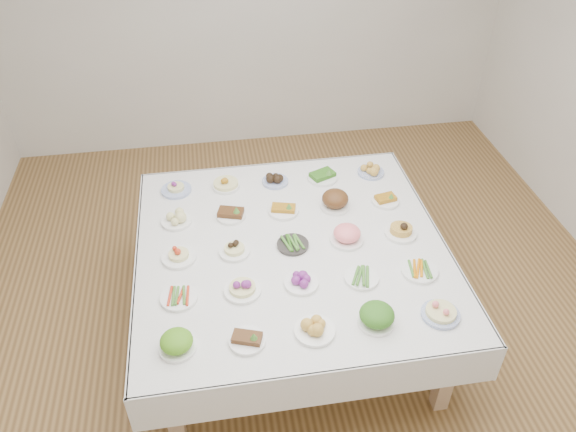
{
  "coord_description": "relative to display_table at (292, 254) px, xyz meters",
  "views": [
    {
      "loc": [
        -0.53,
        -2.87,
        3.15
      ],
      "look_at": [
        -0.07,
        -0.03,
        0.88
      ],
      "focal_mm": 35.0,
      "sensor_mm": 36.0,
      "label": 1
    }
  ],
  "objects": [
    {
      "name": "room_envelope",
      "position": [
        0.07,
        0.18,
        1.15
      ],
      "size": [
        5.02,
        5.02,
        2.81
      ],
      "color": "olive",
      "rests_on": "ground"
    },
    {
      "name": "display_table",
      "position": [
        0.0,
        0.0,
        0.0
      ],
      "size": [
        2.0,
        2.0,
        0.75
      ],
      "color": "white",
      "rests_on": "ground"
    },
    {
      "name": "dish_0",
      "position": [
        -0.74,
        -0.72,
        0.14
      ],
      "size": [
        0.2,
        0.2,
        0.13
      ],
      "color": "white",
      "rests_on": "display_table"
    },
    {
      "name": "dish_1",
      "position": [
        -0.37,
        -0.74,
        0.11
      ],
      "size": [
        0.2,
        0.2,
        0.09
      ],
      "color": "white",
      "rests_on": "display_table"
    },
    {
      "name": "dish_2",
      "position": [
        0.0,
        -0.73,
        0.11
      ],
      "size": [
        0.22,
        0.22,
        0.1
      ],
      "color": "white",
      "rests_on": "display_table"
    },
    {
      "name": "dish_3",
      "position": [
        0.35,
        -0.72,
        0.13
      ],
      "size": [
        0.2,
        0.2,
        0.13
      ],
      "color": "white",
      "rests_on": "display_table"
    },
    {
      "name": "dish_4",
      "position": [
        0.73,
        -0.73,
        0.13
      ],
      "size": [
        0.22,
        0.22,
        0.12
      ],
      "color": "#4C66B2",
      "rests_on": "display_table"
    },
    {
      "name": "dish_5",
      "position": [
        -0.72,
        -0.36,
        0.09
      ],
      "size": [
        0.21,
        0.21,
        0.05
      ],
      "color": "white",
      "rests_on": "display_table"
    },
    {
      "name": "dish_6",
      "position": [
        -0.35,
        -0.36,
        0.13
      ],
      "size": [
        0.22,
        0.22,
        0.13
      ],
      "color": "white",
      "rests_on": "display_table"
    },
    {
      "name": "dish_7",
      "position": [
        -0.0,
        -0.36,
        0.11
      ],
      "size": [
        0.2,
        0.2,
        0.08
      ],
      "color": "white",
      "rests_on": "display_table"
    },
    {
      "name": "dish_8",
      "position": [
        0.36,
        -0.37,
        0.09
      ],
      "size": [
        0.21,
        0.2,
        0.05
      ],
      "color": "white",
      "rests_on": "display_table"
    },
    {
      "name": "dish_9",
      "position": [
        0.73,
        -0.37,
        0.09
      ],
      "size": [
        0.22,
        0.22,
        0.05
      ],
      "color": "white",
      "rests_on": "display_table"
    },
    {
      "name": "dish_10",
      "position": [
        -0.72,
        -0.01,
        0.12
      ],
      "size": [
        0.21,
        0.21,
        0.11
      ],
      "color": "white",
      "rests_on": "display_table"
    },
    {
      "name": "dish_11",
      "position": [
        -0.37,
        -0.01,
        0.11
      ],
      "size": [
        0.19,
        0.19,
        0.1
      ],
      "color": "white",
      "rests_on": "display_table"
    },
    {
      "name": "dish_12",
      "position": [
        0.01,
        -0.0,
        0.09
      ],
      "size": [
        0.2,
        0.2,
        0.05
      ],
      "color": "#2E2B29",
      "rests_on": "display_table"
    },
    {
      "name": "dish_13",
      "position": [
        0.36,
        -0.01,
        0.14
      ],
      "size": [
        0.22,
        0.22,
        0.14
      ],
      "color": "white",
      "rests_on": "display_table"
    },
    {
      "name": "dish_14",
      "position": [
        0.73,
        -0.0,
        0.12
      ],
      "size": [
        0.21,
        0.21,
        0.11
      ],
      "color": "white",
      "rests_on": "display_table"
    },
    {
      "name": "dish_15",
      "position": [
        -0.74,
        0.36,
        0.12
      ],
      "size": [
        0.2,
        0.2,
        0.1
      ],
      "color": "white",
      "rests_on": "display_table"
    },
    {
      "name": "dish_16",
      "position": [
        -0.36,
        0.36,
        0.11
      ],
      "size": [
        0.2,
        0.2,
        0.09
      ],
      "color": "white",
      "rests_on": "display_table"
    },
    {
      "name": "dish_17",
      "position": [
        0.0,
        0.36,
        0.11
      ],
      "size": [
        0.21,
        0.21,
        0.09
      ],
      "color": "white",
      "rests_on": "display_table"
    },
    {
      "name": "dish_18",
      "position": [
        0.37,
        0.36,
        0.14
      ],
      "size": [
        0.23,
        0.23,
        0.13
      ],
      "color": "white",
      "rests_on": "display_table"
    },
    {
      "name": "dish_19",
      "position": [
        0.74,
        0.36,
        0.1
      ],
      "size": [
        0.19,
        0.19,
        0.08
      ],
      "color": "white",
      "rests_on": "display_table"
    },
    {
      "name": "dish_20",
      "position": [
        -0.73,
        0.73,
        0.12
      ],
      "size": [
        0.22,
        0.22,
        0.1
      ],
      "color": "#4C66B2",
      "rests_on": "display_table"
    },
    {
      "name": "dish_21",
      "position": [
        -0.37,
        0.72,
        0.13
      ],
      "size": [
        0.2,
        0.2,
        0.12
      ],
      "color": "white",
      "rests_on": "display_table"
    },
    {
      "name": "dish_22",
      "position": [
        -0.0,
        0.72,
        0.11
      ],
      "size": [
        0.19,
        0.19,
        0.08
      ],
      "color": "#4C66B2",
      "rests_on": "display_table"
    },
    {
      "name": "dish_23",
      "position": [
        0.35,
        0.72,
        0.12
      ],
      "size": [
        0.22,
        0.22,
        0.11
      ],
      "color": "white",
      "rests_on": "display_table"
    },
    {
      "name": "dish_24",
      "position": [
        0.73,
        0.73,
        0.11
      ],
      "size": [
        0.2,
        0.2,
        0.09
      ],
      "color": "#4C66B2",
      "rests_on": "display_table"
    }
  ]
}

